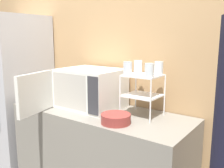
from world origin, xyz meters
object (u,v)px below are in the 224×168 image
(glass_back_right, at_px, (159,68))
(bowl, at_px, (116,119))
(refrigerator, at_px, (15,97))
(glass_back_left, at_px, (138,66))
(microwave, at_px, (88,88))
(glass_front_right, at_px, (149,70))
(glass_front_left, at_px, (128,68))
(dish_rack, at_px, (143,86))

(glass_back_right, relative_size, bowl, 0.47)
(refrigerator, bearing_deg, glass_back_left, 6.76)
(microwave, distance_m, refrigerator, 1.07)
(glass_front_right, relative_size, bowl, 0.47)
(refrigerator, bearing_deg, glass_back_right, 6.25)
(glass_front_left, relative_size, bowl, 0.47)
(microwave, xyz_separation_m, glass_front_left, (0.39, -0.01, 0.20))
(microwave, bearing_deg, glass_back_right, 13.65)
(dish_rack, distance_m, glass_back_right, 0.18)
(glass_back_right, xyz_separation_m, glass_front_right, (0.00, -0.15, 0.00))
(glass_back_left, distance_m, refrigerator, 1.52)
(dish_rack, height_order, refrigerator, refrigerator)
(microwave, distance_m, glass_back_right, 0.63)
(dish_rack, relative_size, glass_back_left, 3.27)
(glass_front_right, height_order, bowl, glass_front_right)
(glass_front_left, distance_m, glass_front_right, 0.18)
(microwave, relative_size, glass_back_right, 8.24)
(bowl, bearing_deg, refrigerator, 173.93)
(microwave, relative_size, glass_front_left, 8.24)
(microwave, xyz_separation_m, dish_rack, (0.49, 0.06, 0.06))
(glass_back_right, height_order, glass_back_left, same)
(glass_back_left, xyz_separation_m, refrigerator, (-1.45, -0.17, -0.42))
(glass_front_left, relative_size, glass_back_left, 1.00)
(glass_front_right, distance_m, refrigerator, 1.68)
(dish_rack, relative_size, refrigerator, 0.18)
(glass_back_right, bearing_deg, glass_back_left, -178.03)
(microwave, distance_m, bowl, 0.48)
(dish_rack, height_order, glass_back_right, glass_back_right)
(glass_back_right, bearing_deg, glass_front_right, -88.91)
(glass_front_left, height_order, bowl, glass_front_left)
(bowl, bearing_deg, microwave, 155.36)
(bowl, height_order, refrigerator, refrigerator)
(bowl, bearing_deg, dish_rack, 76.25)
(glass_front_left, bearing_deg, glass_back_left, 87.35)
(glass_back_right, relative_size, refrigerator, 0.06)
(refrigerator, bearing_deg, glass_front_right, 0.84)
(microwave, height_order, dish_rack, microwave)
(microwave, distance_m, glass_back_left, 0.47)
(bowl, distance_m, refrigerator, 1.48)
(glass_front_left, relative_size, glass_back_right, 1.00)
(glass_back_right, distance_m, glass_back_left, 0.17)
(bowl, bearing_deg, glass_back_right, 65.47)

